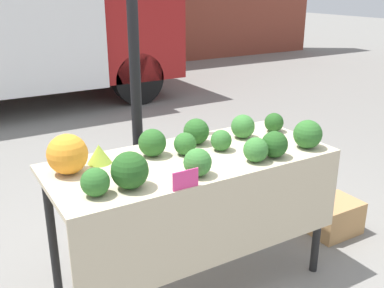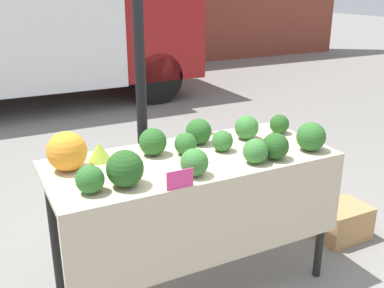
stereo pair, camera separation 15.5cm
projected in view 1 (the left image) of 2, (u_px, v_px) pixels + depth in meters
ground_plane at (192, 283)px, 2.85m from camera, size 40.00×40.00×0.00m
tent_pole at (136, 86)px, 2.89m from camera, size 0.07×0.07×2.34m
parked_truck at (3, 10)px, 6.47m from camera, size 4.60×2.11×2.68m
market_table at (198, 182)px, 2.55m from camera, size 1.64×0.70×0.86m
orange_cauliflower at (67, 154)px, 2.31m from camera, size 0.21×0.21×0.21m
romanesco_head at (99, 154)px, 2.46m from camera, size 0.13×0.13×0.11m
broccoli_head_0 at (152, 143)px, 2.55m from camera, size 0.16×0.16×0.16m
broccoli_head_1 at (196, 131)px, 2.75m from camera, size 0.16×0.16×0.16m
broccoli_head_2 at (243, 126)px, 2.85m from camera, size 0.15×0.15×0.15m
broccoli_head_3 at (95, 182)px, 2.08m from camera, size 0.14×0.14×0.14m
broccoli_head_4 at (274, 144)px, 2.54m from camera, size 0.15×0.15×0.15m
broccoli_head_5 at (308, 134)px, 2.67m from camera, size 0.17×0.17×0.17m
broccoli_head_6 at (221, 140)px, 2.64m from camera, size 0.13×0.13×0.13m
broccoli_head_7 at (198, 162)px, 2.29m from camera, size 0.15×0.15×0.15m
broccoli_head_8 at (130, 170)px, 2.15m from camera, size 0.18×0.18×0.18m
broccoli_head_9 at (185, 144)px, 2.58m from camera, size 0.13×0.13×0.13m
broccoli_head_10 at (256, 150)px, 2.47m from camera, size 0.14×0.14×0.14m
broccoli_head_11 at (274, 122)px, 2.97m from camera, size 0.13×0.13×0.13m
price_sign at (186, 179)px, 2.15m from camera, size 0.14×0.01×0.09m
produce_crate at (334, 217)px, 3.39m from camera, size 0.37×0.29×0.25m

